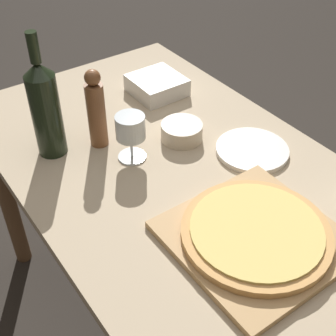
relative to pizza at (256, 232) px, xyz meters
The scene contains 10 objects.
ground_plane 0.81m from the pizza, 87.29° to the left, with size 12.00×12.00×0.00m, color #2D2823.
dining_table 0.29m from the pizza, 87.29° to the left, with size 0.79×1.45×0.73m.
cutting_board 0.02m from the pizza, ahead, with size 0.35×0.35×0.02m.
pizza is the anchor object (origin of this frame).
wine_bottle 0.62m from the pizza, 111.78° to the left, with size 0.08×0.08×0.35m.
pepper_mill 0.54m from the pizza, 101.23° to the left, with size 0.05×0.05×0.23m.
wine_glass 0.43m from the pizza, 98.64° to the left, with size 0.08×0.08×0.13m.
small_bowl 0.42m from the pizza, 76.33° to the left, with size 0.12×0.12×0.05m.
dinner_plate 0.33m from the pizza, 47.77° to the left, with size 0.20×0.20×0.01m.
food_container 0.69m from the pizza, 74.27° to the left, with size 0.16×0.16×0.06m.
Camera 1 is at (-0.58, -0.72, 1.53)m, focal length 50.00 mm.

